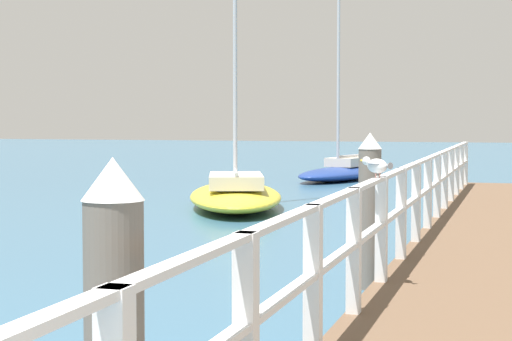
% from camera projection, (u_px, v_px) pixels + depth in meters
% --- Properties ---
extents(pier_railing, '(0.12, 22.69, 1.12)m').
position_uv_depth(pier_railing, '(416.00, 193.00, 12.52)').
color(pier_railing, white).
rests_on(pier_railing, pier_deck).
extents(dock_piling_far, '(0.29, 0.29, 1.94)m').
position_uv_depth(dock_piling_far, '(370.00, 210.00, 11.03)').
color(dock_piling_far, '#6B6056').
rests_on(dock_piling_far, ground_plane).
extents(seagull_foreground, '(0.38, 0.35, 0.21)m').
position_uv_depth(seagull_foreground, '(377.00, 165.00, 9.11)').
color(seagull_foreground, white).
rests_on(seagull_foreground, pier_railing).
extents(boat_2, '(3.06, 5.50, 6.25)m').
position_uv_depth(boat_2, '(342.00, 171.00, 30.50)').
color(boat_2, navy).
rests_on(boat_2, ground_plane).
extents(boat_4, '(4.00, 6.50, 8.46)m').
position_uv_depth(boat_4, '(235.00, 193.00, 21.03)').
color(boat_4, gold).
rests_on(boat_4, ground_plane).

